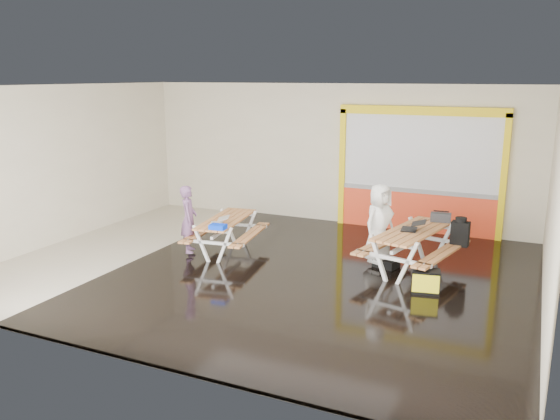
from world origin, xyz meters
The scene contains 14 objects.
room centered at (0.00, 0.00, 1.75)m, with size 10.02×8.02×3.52m.
deck centered at (1.25, 0.00, 0.03)m, with size 7.50×7.98×0.05m, color black.
kiosk centered at (2.20, 3.93, 1.44)m, with size 3.88×0.16×3.00m.
picnic_table_left centered at (-1.10, 0.60, 0.59)m, with size 1.57×2.09×0.77m.
picnic_table_right centered at (2.71, 1.03, 0.66)m, with size 1.90×2.43×0.86m.
person_left centered at (-1.72, 0.13, 0.81)m, with size 0.51×0.33×1.40m, color #6F4B73.
person_right centered at (2.03, 1.11, 0.89)m, with size 0.75×0.49×1.54m, color white.
laptop_left centered at (-1.00, 0.13, 0.83)m, with size 0.48×0.46×0.16m.
laptop_right centered at (2.70, 0.99, 0.92)m, with size 0.48×0.44×0.19m.
blue_pouch centered at (-0.83, -0.19, 0.82)m, with size 0.31×0.22×0.09m, color #0634ED.
toolbox centered at (3.07, 1.86, 0.95)m, with size 0.40×0.23×0.22m.
backpack centered at (3.50, 1.55, 0.78)m, with size 0.35×0.24×0.56m.
dark_case centered at (2.22, 1.02, 0.13)m, with size 0.44×0.33×0.17m, color black.
fluke_bag centered at (3.16, -0.01, 0.25)m, with size 0.52×0.39×0.41m.
Camera 1 is at (4.70, -9.38, 3.70)m, focal length 36.39 mm.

